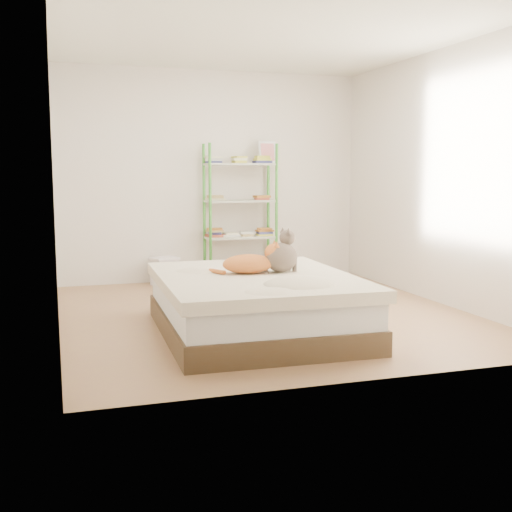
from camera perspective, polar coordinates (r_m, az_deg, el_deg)
name	(u,v)px	position (r m, az deg, el deg)	size (l,w,h in m)	color
room	(265,178)	(6.06, 0.82, 6.94)	(3.81, 4.21, 2.61)	#A37D4C
bed	(255,304)	(5.41, -0.05, -4.31)	(1.63, 2.01, 0.50)	#473929
orange_cat	(248,261)	(5.43, -0.71, -0.47)	(0.52, 0.28, 0.21)	gold
grey_cat	(281,251)	(5.50, 2.27, 0.45)	(0.27, 0.32, 0.37)	#726556
shelf_unit	(241,214)	(7.96, -1.36, 3.73)	(0.92, 0.36, 1.74)	green
cardboard_box	(270,282)	(6.82, 1.26, -2.37)	(0.54, 0.52, 0.44)	tan
white_bin	(165,271)	(7.79, -8.13, -1.33)	(0.37, 0.35, 0.34)	white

